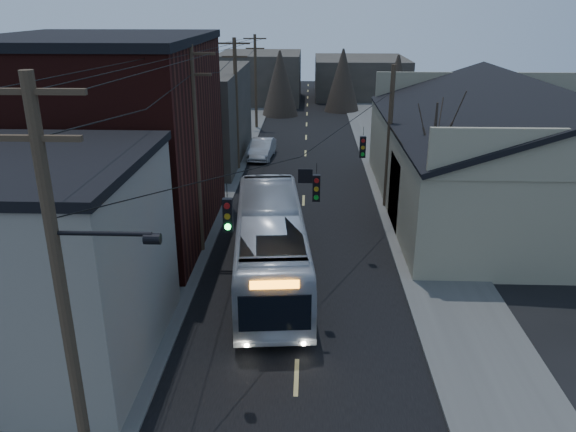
% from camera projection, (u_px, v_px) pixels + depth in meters
% --- Properties ---
extents(road_surface, '(9.00, 110.00, 0.02)m').
position_uv_depth(road_surface, '(304.00, 182.00, 39.25)').
color(road_surface, black).
rests_on(road_surface, ground).
extents(sidewalk_left, '(4.00, 110.00, 0.12)m').
position_uv_depth(sidewalk_left, '(212.00, 180.00, 39.47)').
color(sidewalk_left, '#474744').
rests_on(sidewalk_left, ground).
extents(sidewalk_right, '(4.00, 110.00, 0.12)m').
position_uv_depth(sidewalk_right, '(398.00, 182.00, 38.99)').
color(sidewalk_right, '#474744').
rests_on(sidewalk_right, ground).
extents(building_clapboard, '(8.00, 8.00, 7.00)m').
position_uv_depth(building_clapboard, '(28.00, 265.00, 18.71)').
color(building_clapboard, gray).
rests_on(building_clapboard, ground).
extents(building_brick, '(10.00, 12.00, 10.00)m').
position_uv_depth(building_brick, '(106.00, 144.00, 28.50)').
color(building_brick, black).
rests_on(building_brick, ground).
extents(building_left_far, '(9.00, 14.00, 7.00)m').
position_uv_depth(building_left_far, '(185.00, 115.00, 43.97)').
color(building_left_far, '#322E28').
rests_on(building_left_far, ground).
extents(warehouse, '(16.16, 20.60, 7.73)m').
position_uv_depth(warehouse, '(523.00, 166.00, 33.15)').
color(warehouse, gray).
rests_on(warehouse, ground).
extents(building_far_left, '(10.00, 12.00, 6.00)m').
position_uv_depth(building_far_left, '(261.00, 77.00, 71.12)').
color(building_far_left, '#322E28').
rests_on(building_far_left, ground).
extents(building_far_right, '(12.00, 14.00, 5.00)m').
position_uv_depth(building_far_right, '(360.00, 77.00, 75.50)').
color(building_far_right, '#322E28').
rests_on(building_far_right, ground).
extents(bare_tree, '(0.40, 0.40, 7.20)m').
position_uv_depth(bare_tree, '(431.00, 174.00, 28.39)').
color(bare_tree, black).
rests_on(bare_tree, ground).
extents(utility_lines, '(11.24, 45.28, 10.50)m').
position_uv_depth(utility_lines, '(250.00, 129.00, 32.14)').
color(utility_lines, '#382B1E').
rests_on(utility_lines, ground).
extents(bus, '(4.02, 12.57, 3.44)m').
position_uv_depth(bus, '(270.00, 243.00, 24.84)').
color(bus, '#B2B7BF').
rests_on(bus, ground).
extents(parked_car, '(2.02, 4.79, 1.54)m').
position_uv_depth(parked_car, '(262.00, 149.00, 45.06)').
color(parked_car, '#A5A8AD').
rests_on(parked_car, ground).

